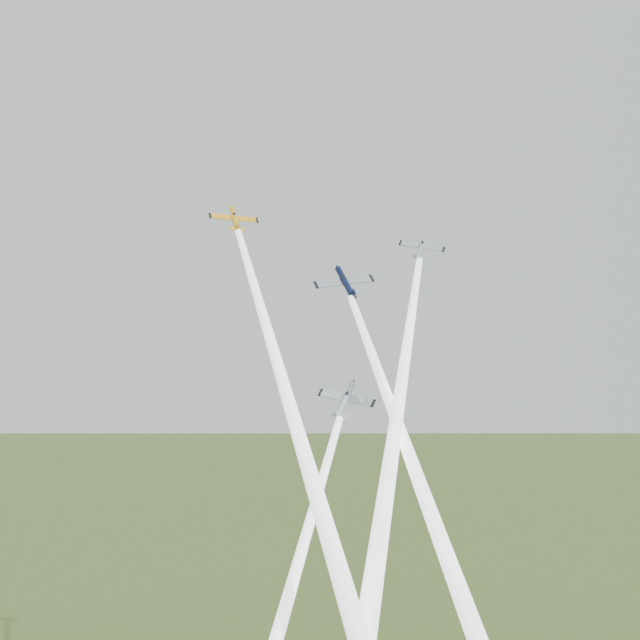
{
  "coord_description": "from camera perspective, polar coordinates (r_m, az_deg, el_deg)",
  "views": [
    {
      "loc": [
        1.75,
        -111.9,
        86.14
      ],
      "look_at": [
        0.0,
        -6.0,
        92.0
      ],
      "focal_mm": 45.0,
      "sensor_mm": 36.0,
      "label": 1
    }
  ],
  "objects": [
    {
      "name": "plane_silver_low",
      "position": [
        103.74,
        1.79,
        -5.7
      ],
      "size": [
        9.79,
        7.99,
        7.37
      ],
      "primitive_type": null,
      "rotation": [
        0.77,
        0.18,
        -0.31
      ],
      "color": "#ACB3BA"
    },
    {
      "name": "plane_navy",
      "position": [
        113.09,
        1.84,
        2.64
      ],
      "size": [
        11.17,
        9.28,
        8.25
      ],
      "primitive_type": null,
      "rotation": [
        0.77,
        -0.15,
        0.31
      ],
      "color": "black"
    },
    {
      "name": "smoke_trail_silver_right",
      "position": [
        95.3,
        5.58,
        -6.26
      ],
      "size": [
        12.09,
        42.56,
        41.93
      ],
      "primitive_type": null,
      "rotation": [
        -0.8,
        0.0,
        -0.23
      ],
      "color": "white"
    },
    {
      "name": "plane_silver_right",
      "position": [
        119.36,
        7.21,
        5.17
      ],
      "size": [
        8.55,
        6.85,
        6.66
      ],
      "primitive_type": null,
      "rotation": [
        0.77,
        0.19,
        -0.23
      ],
      "color": "#ACB5BB"
    },
    {
      "name": "plane_yellow",
      "position": [
        118.83,
        -6.1,
        7.16
      ],
      "size": [
        8.94,
        8.39,
        6.22
      ],
      "primitive_type": null,
      "rotation": [
        0.77,
        0.04,
        0.36
      ],
      "color": "#FAA915"
    },
    {
      "name": "smoke_trail_yellow",
      "position": [
        90.79,
        -2.06,
        -6.41
      ],
      "size": [
        20.35,
        48.87,
        49.91
      ],
      "primitive_type": null,
      "rotation": [
        -0.8,
        0.0,
        0.36
      ],
      "color": "white"
    },
    {
      "name": "smoke_trail_navy",
      "position": [
        90.48,
        6.9,
        -10.93
      ],
      "size": [
        16.0,
        44.35,
        44.48
      ],
      "primitive_type": null,
      "rotation": [
        -0.8,
        0.0,
        0.31
      ],
      "color": "white"
    }
  ]
}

